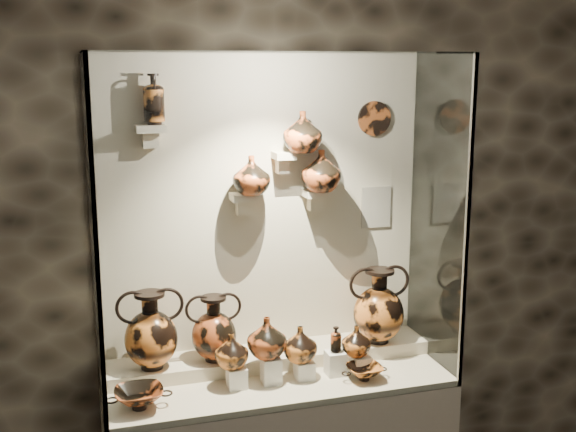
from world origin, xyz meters
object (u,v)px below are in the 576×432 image
Objects in this scene: kylix_left at (139,397)px; ovoid_vase_b at (302,132)px; amphora_right at (379,305)px; ovoid_vase_c at (321,171)px; jug_c at (300,344)px; lekythos_small at (336,338)px; kylix_right at (364,371)px; ovoid_vase_a at (251,175)px; amphora_mid at (214,328)px; jug_b at (267,337)px; lekythos_tall at (154,96)px; amphora_left at (151,330)px; jug_a at (232,350)px; jug_e at (356,341)px.

ovoid_vase_b is (0.87, 0.33, 1.13)m from kylix_left.
amphora_right is 1.91× the size of ovoid_vase_c.
jug_c is 0.18m from lekythos_small.
ovoid_vase_b is at bearing -170.29° from ovoid_vase_c.
ovoid_vase_a is (-0.47, 0.35, 0.94)m from kylix_right.
amphora_right is at bearing 19.90° from jug_c.
jug_c is (0.39, -0.18, -0.06)m from amphora_mid.
kylix_left reaches higher than kylix_right.
jug_b is 0.90× the size of kylix_right.
amphora_mid is at bearing 162.35° from lekythos_small.
jug_b is 1.04× the size of ovoid_vase_a.
kylix_left is 1.39m from ovoid_vase_c.
jug_c is 0.80m from kylix_left.
jug_c is 1.38m from lekythos_tall.
amphora_left is at bearing 93.95° from kylix_left.
kylix_left is 1.16m from ovoid_vase_a.
kylix_right is (0.99, -0.29, -0.22)m from amphora_left.
jug_c is 1.04m from ovoid_vase_b.
jug_e is (0.64, 0.00, -0.03)m from jug_a.
amphora_right is 0.98m from ovoid_vase_a.
jug_a is at bearing -145.14° from ovoid_vase_c.
jug_c is 0.66× the size of lekythos_tall.
amphora_right is 1.32m from kylix_left.
jug_b is 1.26m from lekythos_tall.
amphora_left is 0.41m from jug_a.
amphora_mid is 0.28m from jug_b.
jug_e is at bearing 85.54° from kylix_right.
amphora_left is at bearing 160.34° from jug_a.
kylix_left is at bearing -152.14° from ovoid_vase_b.
amphora_right is at bearing 0.33° from ovoid_vase_c.
amphora_left is at bearing -165.09° from ovoid_vase_c.
lekythos_tall is at bearing -176.23° from ovoid_vase_b.
lekythos_tall reaches higher than amphora_left.
amphora_left reaches higher than jug_c.
jug_a is 0.18m from jug_b.
ovoid_vase_b is (0.47, 0.05, 0.95)m from amphora_mid.
amphora_right is 0.85m from jug_a.
lekythos_small is at bearing -2.71° from jug_c.
lekythos_small is (0.18, -0.01, 0.01)m from jug_c.
jug_e is 0.55× the size of kylix_left.
amphora_right reaches higher than kylix_right.
ovoid_vase_b is (0.78, 0.06, 0.93)m from amphora_left.
lekythos_small is at bearing -31.20° from lekythos_tall.
ovoid_vase_a is at bearing 139.81° from kylix_right.
jug_c is at bearing 5.91° from jug_a.
lekythos_tall is (-0.93, 0.27, 1.21)m from jug_e.
ovoid_vase_a reaches higher than jug_a.
amphora_left is 0.35m from kylix_left.
jug_b is at bearing 7.21° from jug_a.
ovoid_vase_a is 0.36m from ovoid_vase_c.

